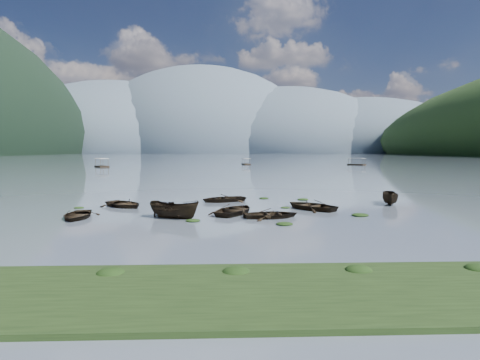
{
  "coord_description": "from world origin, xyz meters",
  "views": [
    {
      "loc": [
        -1.35,
        -26.71,
        5.05
      ],
      "look_at": [
        0.0,
        12.0,
        2.0
      ],
      "focal_mm": 28.0,
      "sensor_mm": 36.0,
      "label": 1
    }
  ],
  "objects_px": {
    "rowboat_3": "(311,209)",
    "pontoon_centre": "(246,165)",
    "rowboat_0": "(77,218)",
    "pontoon_left": "(102,167)"
  },
  "relations": [
    {
      "from": "rowboat_3",
      "to": "pontoon_centre",
      "type": "xyz_separation_m",
      "value": [
        -0.3,
        104.04,
        0.0
      ]
    },
    {
      "from": "pontoon_left",
      "to": "rowboat_0",
      "type": "bearing_deg",
      "value": -105.73
    },
    {
      "from": "rowboat_0",
      "to": "pontoon_centre",
      "type": "bearing_deg",
      "value": 73.59
    },
    {
      "from": "pontoon_left",
      "to": "pontoon_centre",
      "type": "xyz_separation_m",
      "value": [
        45.42,
        19.64,
        0.0
      ]
    },
    {
      "from": "rowboat_0",
      "to": "pontoon_centre",
      "type": "xyz_separation_m",
      "value": [
        18.2,
        107.75,
        0.0
      ]
    },
    {
      "from": "rowboat_0",
      "to": "rowboat_3",
      "type": "bearing_deg",
      "value": 4.52
    },
    {
      "from": "rowboat_0",
      "to": "pontoon_centre",
      "type": "height_order",
      "value": "pontoon_centre"
    },
    {
      "from": "rowboat_3",
      "to": "pontoon_left",
      "type": "bearing_deg",
      "value": -103.23
    },
    {
      "from": "pontoon_centre",
      "to": "rowboat_0",
      "type": "bearing_deg",
      "value": -108.82
    },
    {
      "from": "rowboat_0",
      "to": "pontoon_left",
      "type": "distance_m",
      "value": 92.21
    }
  ]
}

